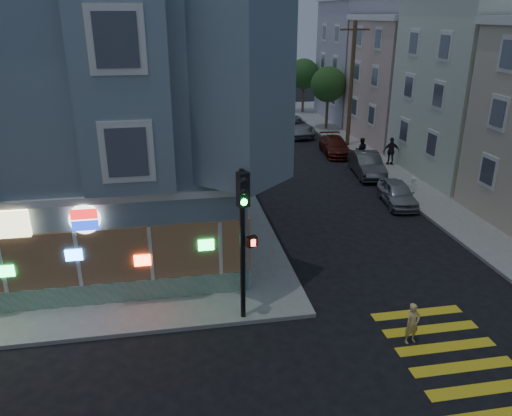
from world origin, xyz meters
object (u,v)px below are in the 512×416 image
object	(u,v)px
pedestrian_b	(391,151)
fire_hydrant	(413,183)
street_tree_far	(304,74)
parked_car_b	(367,164)
traffic_signal	(244,222)
parked_car_a	(397,193)
utility_pole	(351,83)
parked_car_c	(335,146)
parked_car_d	(294,126)
running_child	(412,323)
street_tree_near	(328,85)
pedestrian_a	(361,150)

from	to	relation	value
pedestrian_b	fire_hydrant	size ratio (longest dim) A/B	2.25
street_tree_far	parked_car_b	distance (m)	21.47
pedestrian_b	traffic_signal	distance (m)	20.59
parked_car_a	utility_pole	bearing A→B (deg)	90.01
parked_car_b	parked_car_c	bearing A→B (deg)	101.34
parked_car_c	parked_car_d	xyz separation A→B (m)	(-1.44, 6.58, 0.12)
running_child	parked_car_d	bearing A→B (deg)	70.99
street_tree_near	traffic_signal	xyz separation A→B (m)	(-11.63, -27.83, -0.30)
running_child	traffic_signal	distance (m)	6.11
pedestrian_a	parked_car_b	xyz separation A→B (m)	(-0.60, -2.57, -0.26)
running_child	traffic_signal	world-z (taller)	traffic_signal
street_tree_far	traffic_signal	distance (m)	37.67
parked_car_a	parked_car_d	size ratio (longest dim) A/B	0.68
pedestrian_b	street_tree_far	bearing A→B (deg)	-82.75
parked_car_b	traffic_signal	bearing A→B (deg)	-117.28
running_child	street_tree_near	bearing A→B (deg)	65.13
pedestrian_b	parked_car_d	distance (m)	11.02
running_child	pedestrian_a	world-z (taller)	pedestrian_a
utility_pole	street_tree_far	world-z (taller)	utility_pole
pedestrian_a	fire_hydrant	world-z (taller)	pedestrian_a
running_child	pedestrian_b	world-z (taller)	pedestrian_b
parked_car_a	parked_car_c	distance (m)	10.40
parked_car_c	traffic_signal	bearing A→B (deg)	-110.36
utility_pole	parked_car_d	distance (m)	6.87
parked_car_d	fire_hydrant	distance (m)	15.73
pedestrian_a	traffic_signal	size ratio (longest dim) A/B	0.32
utility_pole	parked_car_c	xyz separation A→B (m)	(-1.66, -1.97, -4.17)
parked_car_b	parked_car_d	distance (m)	11.91
street_tree_far	fire_hydrant	xyz separation A→B (m)	(-0.16, -24.81, -3.35)
pedestrian_a	utility_pole	bearing A→B (deg)	-79.96
pedestrian_b	parked_car_c	xyz separation A→B (m)	(-2.66, 3.65, -0.44)
pedestrian_a	parked_car_b	size ratio (longest dim) A/B	0.38
pedestrian_b	traffic_signal	bearing A→B (deg)	57.42
pedestrian_b	parked_car_d	world-z (taller)	pedestrian_b
utility_pole	pedestrian_b	bearing A→B (deg)	-79.91
parked_car_b	fire_hydrant	distance (m)	3.88
street_tree_far	pedestrian_b	xyz separation A→B (m)	(0.80, -19.62, -2.87)
running_child	fire_hydrant	xyz separation A→B (m)	(6.50, 13.00, -0.10)
parked_car_d	fire_hydrant	world-z (taller)	parked_car_d
street_tree_near	running_child	xyz separation A→B (m)	(-6.66, -29.81, -3.25)
running_child	pedestrian_a	distance (m)	20.05
pedestrian_a	parked_car_a	distance (m)	7.84
utility_pole	parked_car_b	size ratio (longest dim) A/B	2.06
parked_car_c	parked_car_d	world-z (taller)	parked_car_d
traffic_signal	parked_car_b	bearing A→B (deg)	34.57
pedestrian_b	parked_car_a	bearing A→B (deg)	73.53
parked_car_b	parked_car_d	world-z (taller)	parked_car_d
street_tree_near	parked_car_c	world-z (taller)	street_tree_near
utility_pole	parked_car_b	bearing A→B (deg)	-100.27
parked_car_a	traffic_signal	distance (m)	13.94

